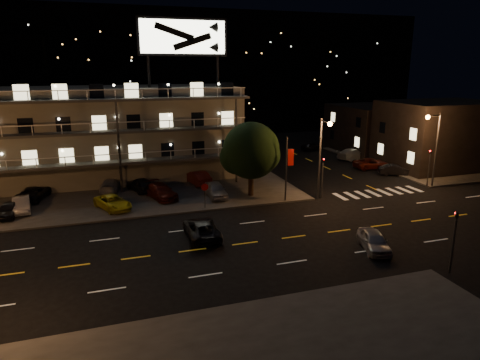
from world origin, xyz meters
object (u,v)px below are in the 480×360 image
object	(u,v)px
tree	(251,152)
side_car_0	(395,170)
road_car_west	(202,229)
lot_car_7	(111,185)
lot_car_4	(216,190)
road_car_east	(374,241)
lot_car_2	(113,202)

from	to	relation	value
tree	side_car_0	size ratio (longest dim) A/B	1.90
side_car_0	road_car_west	world-z (taller)	road_car_west
lot_car_7	side_car_0	distance (m)	33.20
lot_car_4	road_car_east	size ratio (longest dim) A/B	1.07
tree	road_car_west	world-z (taller)	tree
tree	lot_car_7	world-z (taller)	tree
side_car_0	road_car_west	xyz separation A→B (m)	(-26.75, -11.75, 0.07)
lot_car_2	road_car_east	xyz separation A→B (m)	(17.56, -14.85, -0.08)
road_car_west	tree	bearing A→B (deg)	-126.28
lot_car_7	road_car_east	bearing A→B (deg)	142.47
lot_car_2	lot_car_4	size ratio (longest dim) A/B	1.03
lot_car_4	side_car_0	bearing A→B (deg)	5.93
lot_car_4	lot_car_7	distance (m)	11.42
lot_car_2	tree	bearing A→B (deg)	-23.68
lot_car_4	lot_car_7	world-z (taller)	lot_car_4
tree	road_car_east	xyz separation A→B (m)	(4.14, -15.04, -3.89)
lot_car_7	road_car_west	size ratio (longest dim) A/B	0.84
lot_car_2	road_car_west	world-z (taller)	road_car_west
tree	lot_car_4	size ratio (longest dim) A/B	1.73
tree	lot_car_4	distance (m)	5.11
road_car_east	lot_car_7	bearing A→B (deg)	146.47
lot_car_4	road_car_west	bearing A→B (deg)	-110.75
tree	road_car_west	distance (m)	12.10
lot_car_2	lot_car_4	xyz separation A→B (m)	(9.92, 0.70, 0.11)
lot_car_2	side_car_0	distance (m)	33.15
lot_car_4	lot_car_7	size ratio (longest dim) A/B	0.99
tree	lot_car_2	distance (m)	13.95
lot_car_2	road_car_east	bearing A→B (deg)	-64.72
lot_car_2	road_car_west	xyz separation A→B (m)	(6.27, -8.78, -0.05)
lot_car_2	road_car_west	bearing A→B (deg)	-78.96
tree	lot_car_2	xyz separation A→B (m)	(-13.42, -0.19, -3.80)
lot_car_7	side_car_0	size ratio (longest dim) A/B	1.10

